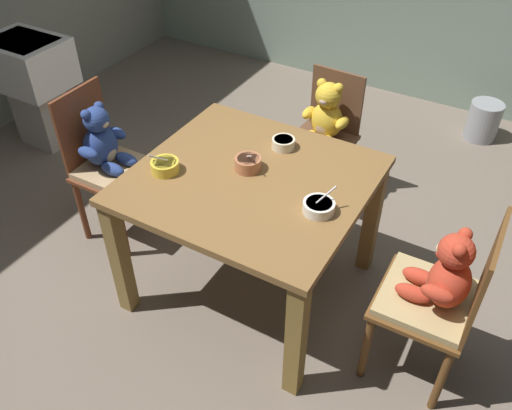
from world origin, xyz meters
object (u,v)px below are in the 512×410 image
object	(u,v)px
porridge_bowl_terracotta_center	(248,163)
sink_basin	(32,78)
teddy_chair_near_right	(441,288)
porridge_bowl_yellow_near_left	(165,166)
teddy_chair_far_center	(325,123)
porridge_bowl_cream_far_center	(283,143)
dining_table	(251,198)
teddy_chair_near_left	(105,154)
metal_pail	(483,121)
porridge_bowl_white_near_right	(319,207)

from	to	relation	value
porridge_bowl_terracotta_center	sink_basin	distance (m)	2.07
teddy_chair_near_right	porridge_bowl_yellow_near_left	bearing A→B (deg)	4.03
teddy_chair_far_center	porridge_bowl_yellow_near_left	bearing A→B (deg)	-15.29
porridge_bowl_cream_far_center	sink_basin	xyz separation A→B (m)	(-2.07, 0.19, -0.24)
porridge_bowl_terracotta_center	dining_table	bearing A→B (deg)	-48.87
porridge_bowl_cream_far_center	sink_basin	distance (m)	2.09
teddy_chair_far_center	teddy_chair_near_right	xyz separation A→B (m)	(0.95, -0.96, 0.01)
teddy_chair_near_left	teddy_chair_near_right	size ratio (longest dim) A/B	1.00
dining_table	porridge_bowl_yellow_near_left	xyz separation A→B (m)	(-0.37, -0.16, 0.15)
dining_table	sink_basin	distance (m)	2.11
teddy_chair_far_center	teddy_chair_near_right	size ratio (longest dim) A/B	0.92
metal_pail	porridge_bowl_cream_far_center	bearing A→B (deg)	-111.50
teddy_chair_near_left	metal_pail	size ratio (longest dim) A/B	3.14
teddy_chair_far_center	porridge_bowl_cream_far_center	bearing A→B (deg)	5.98
porridge_bowl_cream_far_center	metal_pail	bearing A→B (deg)	68.50
porridge_bowl_yellow_near_left	metal_pail	size ratio (longest dim) A/B	0.47
teddy_chair_near_left	porridge_bowl_yellow_near_left	size ratio (longest dim) A/B	6.62
porridge_bowl_yellow_near_left	porridge_bowl_white_near_right	size ratio (longest dim) A/B	0.99
porridge_bowl_yellow_near_left	sink_basin	size ratio (longest dim) A/B	0.17
porridge_bowl_cream_far_center	porridge_bowl_white_near_right	world-z (taller)	porridge_bowl_white_near_right
teddy_chair_near_right	metal_pail	size ratio (longest dim) A/B	3.12
porridge_bowl_yellow_near_left	dining_table	bearing A→B (deg)	23.44
dining_table	porridge_bowl_cream_far_center	bearing A→B (deg)	86.59
teddy_chair_near_left	teddy_chair_near_right	distance (m)	1.87
porridge_bowl_cream_far_center	porridge_bowl_white_near_right	size ratio (longest dim) A/B	0.83
metal_pail	teddy_chair_near_left	bearing A→B (deg)	-127.98
teddy_chair_far_center	porridge_bowl_white_near_right	bearing A→B (deg)	24.78
teddy_chair_far_center	metal_pail	world-z (taller)	teddy_chair_far_center
sink_basin	metal_pail	distance (m)	3.28
teddy_chair_far_center	metal_pail	xyz separation A→B (m)	(0.76, 1.24, -0.40)
dining_table	metal_pail	distance (m)	2.32
dining_table	teddy_chair_near_left	size ratio (longest dim) A/B	1.18
sink_basin	dining_table	bearing A→B (deg)	-13.33
porridge_bowl_cream_far_center	teddy_chair_far_center	bearing A→B (deg)	92.95
dining_table	porridge_bowl_terracotta_center	size ratio (longest dim) A/B	8.41
teddy_chair_near_left	teddy_chair_near_right	bearing A→B (deg)	-1.88
porridge_bowl_cream_far_center	metal_pail	xyz separation A→B (m)	(0.73, 1.86, -0.61)
porridge_bowl_yellow_near_left	porridge_bowl_white_near_right	xyz separation A→B (m)	(0.74, 0.09, -0.00)
porridge_bowl_white_near_right	dining_table	bearing A→B (deg)	169.65
porridge_bowl_white_near_right	sink_basin	distance (m)	2.50
teddy_chair_near_left	porridge_bowl_yellow_near_left	world-z (taller)	teddy_chair_near_left
teddy_chair_far_center	sink_basin	distance (m)	2.08
porridge_bowl_terracotta_center	metal_pail	size ratio (longest dim) A/B	0.44
dining_table	porridge_bowl_cream_far_center	xyz separation A→B (m)	(0.02, 0.29, 0.15)
porridge_bowl_terracotta_center	porridge_bowl_yellow_near_left	bearing A→B (deg)	-147.40
teddy_chair_near_left	porridge_bowl_white_near_right	xyz separation A→B (m)	(1.31, -0.06, 0.21)
teddy_chair_near_left	porridge_bowl_white_near_right	distance (m)	1.33
teddy_chair_near_left	sink_basin	size ratio (longest dim) A/B	1.14
sink_basin	metal_pail	bearing A→B (deg)	30.73
porridge_bowl_white_near_right	porridge_bowl_terracotta_center	distance (m)	0.43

